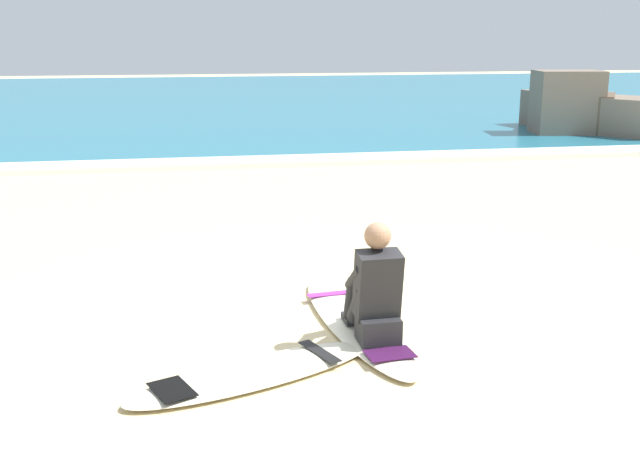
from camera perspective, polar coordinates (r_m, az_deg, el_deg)
name	(u,v)px	position (r m, az deg, el deg)	size (l,w,h in m)	color
ground_plane	(327,316)	(6.85, 0.56, -6.38)	(80.00, 80.00, 0.00)	beige
sea	(214,100)	(28.15, -7.87, 9.49)	(80.00, 28.00, 0.10)	teal
breaking_foam	(247,162)	(14.57, -5.39, 5.01)	(80.00, 0.90, 0.11)	white
surfboard_main	(356,323)	(6.61, 2.71, -6.86)	(0.78, 2.45, 0.08)	#EFE5C6
surfer_seated	(375,293)	(6.13, 4.07, -4.65)	(0.38, 0.71, 0.95)	#232326
surfboard_spare_near	(255,373)	(5.71, -4.86, -10.48)	(2.04, 1.24, 0.08)	#EFE5C6
rock_outcrop_distant	(582,112)	(19.81, 18.82, 8.28)	(3.14, 3.74, 1.56)	#756656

